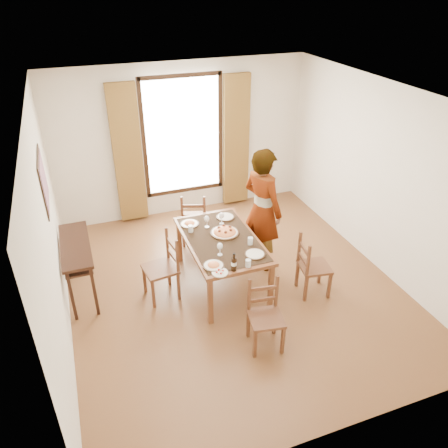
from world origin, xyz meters
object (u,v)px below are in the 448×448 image
object	(u,v)px
console_table	(76,251)
dining_table	(222,243)
man	(262,210)
pasta_platter	(225,230)

from	to	relation	value
console_table	dining_table	size ratio (longest dim) A/B	0.75
man	dining_table	bearing A→B (deg)	87.36
dining_table	pasta_platter	world-z (taller)	pasta_platter
console_table	pasta_platter	xyz separation A→B (m)	(1.99, -0.37, 0.12)
dining_table	man	distance (m)	0.81
man	pasta_platter	world-z (taller)	man
pasta_platter	man	bearing A→B (deg)	13.25
console_table	dining_table	distance (m)	1.96
dining_table	pasta_platter	distance (m)	0.18
pasta_platter	console_table	bearing A→B (deg)	169.58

